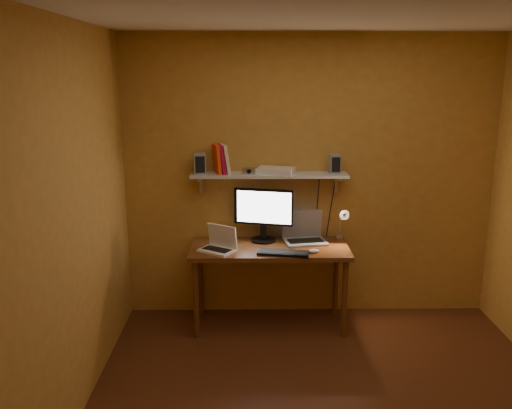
{
  "coord_description": "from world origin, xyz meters",
  "views": [
    {
      "loc": [
        -0.55,
        -3.28,
        2.27
      ],
      "look_at": [
        -0.5,
        1.18,
        1.16
      ],
      "focal_mm": 38.0,
      "sensor_mm": 36.0,
      "label": 1
    }
  ],
  "objects_px": {
    "desk_lamp": "(342,220)",
    "mouse": "(314,251)",
    "wall_shelf": "(269,175)",
    "desk": "(270,256)",
    "keyboard": "(284,253)",
    "monitor": "(263,212)",
    "speaker_right": "(335,164)",
    "shelf_camera": "(248,171)",
    "netbook": "(219,244)",
    "laptop": "(304,233)",
    "router": "(276,171)",
    "speaker_left": "(200,164)"
  },
  "relations": [
    {
      "from": "laptop",
      "to": "mouse",
      "type": "distance_m",
      "value": 0.34
    },
    {
      "from": "desk",
      "to": "keyboard",
      "type": "relative_size",
      "value": 3.2
    },
    {
      "from": "wall_shelf",
      "to": "laptop",
      "type": "height_order",
      "value": "wall_shelf"
    },
    {
      "from": "netbook",
      "to": "shelf_camera",
      "type": "distance_m",
      "value": 0.69
    },
    {
      "from": "desk",
      "to": "wall_shelf",
      "type": "xyz_separation_m",
      "value": [
        0.0,
        0.19,
        0.69
      ]
    },
    {
      "from": "laptop",
      "to": "desk_lamp",
      "type": "relative_size",
      "value": 1.09
    },
    {
      "from": "monitor",
      "to": "keyboard",
      "type": "xyz_separation_m",
      "value": [
        0.16,
        -0.37,
        -0.26
      ]
    },
    {
      "from": "router",
      "to": "monitor",
      "type": "bearing_deg",
      "value": -175.95
    },
    {
      "from": "mouse",
      "to": "shelf_camera",
      "type": "bearing_deg",
      "value": 139.97
    },
    {
      "from": "netbook",
      "to": "shelf_camera",
      "type": "height_order",
      "value": "shelf_camera"
    },
    {
      "from": "keyboard",
      "to": "router",
      "type": "height_order",
      "value": "router"
    },
    {
      "from": "desk_lamp",
      "to": "shelf_camera",
      "type": "relative_size",
      "value": 3.38
    },
    {
      "from": "desk_lamp",
      "to": "mouse",
      "type": "bearing_deg",
      "value": -134.07
    },
    {
      "from": "wall_shelf",
      "to": "router",
      "type": "xyz_separation_m",
      "value": [
        0.06,
        -0.01,
        0.04
      ]
    },
    {
      "from": "netbook",
      "to": "speaker_left",
      "type": "height_order",
      "value": "speaker_left"
    },
    {
      "from": "laptop",
      "to": "speaker_right",
      "type": "bearing_deg",
      "value": -0.25
    },
    {
      "from": "monitor",
      "to": "netbook",
      "type": "relative_size",
      "value": 1.49
    },
    {
      "from": "wall_shelf",
      "to": "shelf_camera",
      "type": "distance_m",
      "value": 0.2
    },
    {
      "from": "wall_shelf",
      "to": "speaker_left",
      "type": "height_order",
      "value": "speaker_left"
    },
    {
      "from": "shelf_camera",
      "to": "desk_lamp",
      "type": "bearing_deg",
      "value": -0.94
    },
    {
      "from": "netbook",
      "to": "monitor",
      "type": "bearing_deg",
      "value": 66.89
    },
    {
      "from": "monitor",
      "to": "shelf_camera",
      "type": "height_order",
      "value": "shelf_camera"
    },
    {
      "from": "monitor",
      "to": "netbook",
      "type": "distance_m",
      "value": 0.52
    },
    {
      "from": "wall_shelf",
      "to": "speaker_right",
      "type": "distance_m",
      "value": 0.59
    },
    {
      "from": "netbook",
      "to": "keyboard",
      "type": "height_order",
      "value": "netbook"
    },
    {
      "from": "laptop",
      "to": "shelf_camera",
      "type": "xyz_separation_m",
      "value": [
        -0.51,
        -0.02,
        0.58
      ]
    },
    {
      "from": "wall_shelf",
      "to": "monitor",
      "type": "height_order",
      "value": "wall_shelf"
    },
    {
      "from": "monitor",
      "to": "shelf_camera",
      "type": "distance_m",
      "value": 0.41
    },
    {
      "from": "desk",
      "to": "netbook",
      "type": "xyz_separation_m",
      "value": [
        -0.44,
        -0.09,
        0.15
      ]
    },
    {
      "from": "laptop",
      "to": "mouse",
      "type": "bearing_deg",
      "value": -90.26
    },
    {
      "from": "laptop",
      "to": "speaker_left",
      "type": "height_order",
      "value": "speaker_left"
    },
    {
      "from": "laptop",
      "to": "router",
      "type": "height_order",
      "value": "router"
    },
    {
      "from": "speaker_right",
      "to": "keyboard",
      "type": "bearing_deg",
      "value": -145.5
    },
    {
      "from": "wall_shelf",
      "to": "speaker_right",
      "type": "height_order",
      "value": "speaker_right"
    },
    {
      "from": "speaker_left",
      "to": "speaker_right",
      "type": "bearing_deg",
      "value": -8.27
    },
    {
      "from": "monitor",
      "to": "speaker_left",
      "type": "xyz_separation_m",
      "value": [
        -0.57,
        0.0,
        0.44
      ]
    },
    {
      "from": "speaker_right",
      "to": "router",
      "type": "relative_size",
      "value": 0.53
    },
    {
      "from": "router",
      "to": "speaker_right",
      "type": "bearing_deg",
      "value": 2.57
    },
    {
      "from": "netbook",
      "to": "desk_lamp",
      "type": "xyz_separation_m",
      "value": [
        1.1,
        0.22,
        0.15
      ]
    },
    {
      "from": "mouse",
      "to": "wall_shelf",
      "type": "bearing_deg",
      "value": 124.62
    },
    {
      "from": "monitor",
      "to": "keyboard",
      "type": "relative_size",
      "value": 1.21
    },
    {
      "from": "shelf_camera",
      "to": "router",
      "type": "relative_size",
      "value": 0.35
    },
    {
      "from": "monitor",
      "to": "router",
      "type": "height_order",
      "value": "router"
    },
    {
      "from": "speaker_left",
      "to": "speaker_right",
      "type": "distance_m",
      "value": 1.2
    },
    {
      "from": "netbook",
      "to": "laptop",
      "type": "bearing_deg",
      "value": 50.97
    },
    {
      "from": "desk",
      "to": "speaker_right",
      "type": "bearing_deg",
      "value": 19.17
    },
    {
      "from": "laptop",
      "to": "speaker_left",
      "type": "relative_size",
      "value": 2.2
    },
    {
      "from": "desk",
      "to": "shelf_camera",
      "type": "xyz_separation_m",
      "value": [
        -0.19,
        0.14,
        0.74
      ]
    },
    {
      "from": "desk",
      "to": "speaker_right",
      "type": "height_order",
      "value": "speaker_right"
    },
    {
      "from": "shelf_camera",
      "to": "netbook",
      "type": "bearing_deg",
      "value": -137.33
    }
  ]
}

